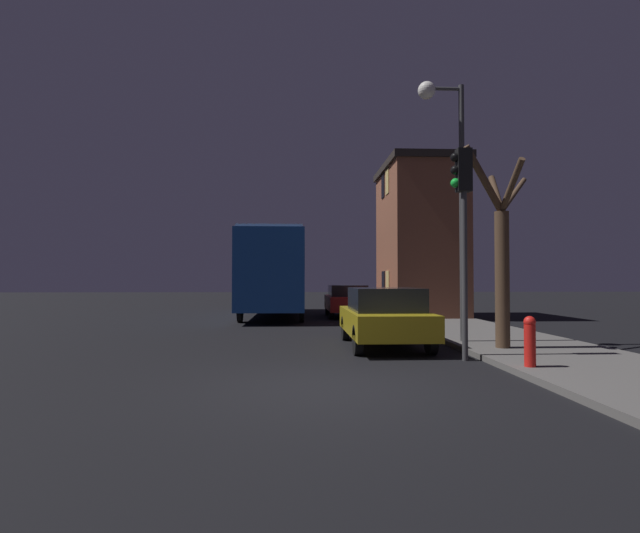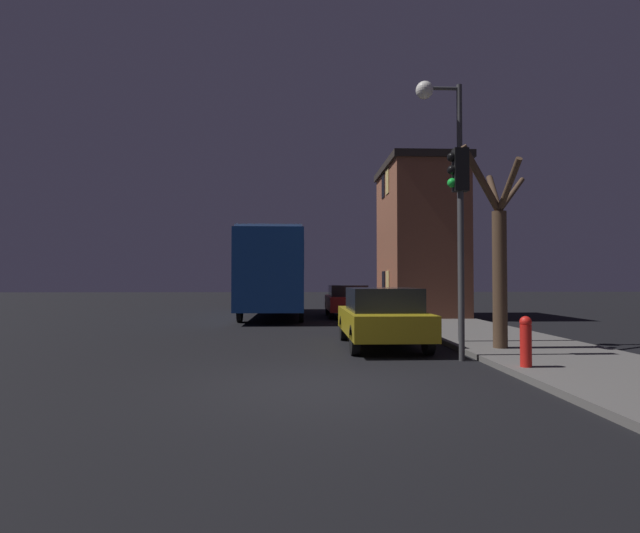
{
  "view_description": "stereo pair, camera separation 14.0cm",
  "coord_description": "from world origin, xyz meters",
  "px_view_note": "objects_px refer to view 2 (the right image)",
  "views": [
    {
      "loc": [
        -0.51,
        -7.93,
        1.68
      ],
      "look_at": [
        0.53,
        13.82,
        2.26
      ],
      "focal_mm": 28.0,
      "sensor_mm": 36.0,
      "label": 1
    },
    {
      "loc": [
        -0.37,
        -7.93,
        1.68
      ],
      "look_at": [
        0.53,
        13.82,
        2.26
      ],
      "focal_mm": 28.0,
      "sensor_mm": 36.0,
      "label": 2
    }
  ],
  "objects_px": {
    "bus": "(275,268)",
    "car_mid_lane": "(347,300)",
    "traffic_light": "(459,208)",
    "bare_tree": "(499,254)",
    "car_near_lane": "(382,316)",
    "fire_hydrant": "(526,340)",
    "streetlamp": "(445,159)"
  },
  "relations": [
    {
      "from": "bus",
      "to": "car_mid_lane",
      "type": "distance_m",
      "value": 3.65
    },
    {
      "from": "streetlamp",
      "to": "car_near_lane",
      "type": "height_order",
      "value": "streetlamp"
    },
    {
      "from": "bus",
      "to": "fire_hydrant",
      "type": "height_order",
      "value": "bus"
    },
    {
      "from": "bus",
      "to": "car_mid_lane",
      "type": "relative_size",
      "value": 2.42
    },
    {
      "from": "car_near_lane",
      "to": "traffic_light",
      "type": "bearing_deg",
      "value": -59.48
    },
    {
      "from": "streetlamp",
      "to": "bus",
      "type": "distance_m",
      "value": 11.96
    },
    {
      "from": "streetlamp",
      "to": "car_near_lane",
      "type": "relative_size",
      "value": 1.55
    },
    {
      "from": "traffic_light",
      "to": "fire_hydrant",
      "type": "bearing_deg",
      "value": -63.51
    },
    {
      "from": "traffic_light",
      "to": "fire_hydrant",
      "type": "relative_size",
      "value": 4.88
    },
    {
      "from": "streetlamp",
      "to": "car_near_lane",
      "type": "bearing_deg",
      "value": -175.4
    },
    {
      "from": "bare_tree",
      "to": "bus",
      "type": "xyz_separation_m",
      "value": [
        -5.71,
        11.89,
        -0.06
      ]
    },
    {
      "from": "bus",
      "to": "car_near_lane",
      "type": "bearing_deg",
      "value": -73.52
    },
    {
      "from": "car_mid_lane",
      "to": "car_near_lane",
      "type": "bearing_deg",
      "value": -90.66
    },
    {
      "from": "bus",
      "to": "streetlamp",
      "type": "bearing_deg",
      "value": -65.45
    },
    {
      "from": "traffic_light",
      "to": "bare_tree",
      "type": "relative_size",
      "value": 0.97
    },
    {
      "from": "bare_tree",
      "to": "car_near_lane",
      "type": "distance_m",
      "value": 3.14
    },
    {
      "from": "bus",
      "to": "car_mid_lane",
      "type": "bearing_deg",
      "value": -9.64
    },
    {
      "from": "streetlamp",
      "to": "bare_tree",
      "type": "height_order",
      "value": "streetlamp"
    },
    {
      "from": "streetlamp",
      "to": "bus",
      "type": "bearing_deg",
      "value": 114.55
    },
    {
      "from": "car_near_lane",
      "to": "fire_hydrant",
      "type": "height_order",
      "value": "car_near_lane"
    },
    {
      "from": "bare_tree",
      "to": "bus",
      "type": "height_order",
      "value": "bare_tree"
    },
    {
      "from": "traffic_light",
      "to": "car_mid_lane",
      "type": "distance_m",
      "value": 12.65
    },
    {
      "from": "bare_tree",
      "to": "car_near_lane",
      "type": "bearing_deg",
      "value": 155.81
    },
    {
      "from": "bare_tree",
      "to": "car_mid_lane",
      "type": "distance_m",
      "value": 11.68
    },
    {
      "from": "bare_tree",
      "to": "fire_hydrant",
      "type": "relative_size",
      "value": 5.06
    },
    {
      "from": "car_near_lane",
      "to": "fire_hydrant",
      "type": "xyz_separation_m",
      "value": [
        2.0,
        -3.61,
        -0.18
      ]
    },
    {
      "from": "streetlamp",
      "to": "bare_tree",
      "type": "bearing_deg",
      "value": -56.09
    },
    {
      "from": "car_mid_lane",
      "to": "streetlamp",
      "type": "bearing_deg",
      "value": -81.23
    },
    {
      "from": "bus",
      "to": "car_mid_lane",
      "type": "height_order",
      "value": "bus"
    },
    {
      "from": "traffic_light",
      "to": "bare_tree",
      "type": "distance_m",
      "value": 1.85
    },
    {
      "from": "traffic_light",
      "to": "bare_tree",
      "type": "bearing_deg",
      "value": 39.78
    },
    {
      "from": "traffic_light",
      "to": "car_near_lane",
      "type": "relative_size",
      "value": 1.03
    }
  ]
}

